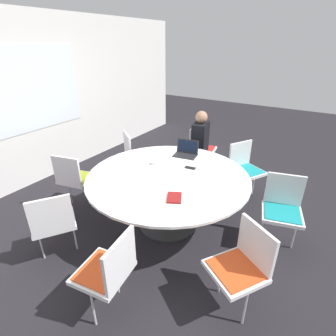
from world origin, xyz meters
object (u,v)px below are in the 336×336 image
object	(u,v)px
chair_7	(245,166)
handbag	(59,213)
coffee_cup	(156,162)
chair_1	(135,152)
spiral_notebook	(174,198)
chair_4	(109,268)
laptop	(186,151)
chair_0	(200,146)
person_0	(201,140)
chair_5	(242,263)
cell_phone	(190,168)
chair_3	(53,220)
chair_2	(74,176)
chair_6	(283,206)

from	to	relation	value
chair_7	handbag	distance (m)	2.78
coffee_cup	handbag	world-z (taller)	coffee_cup
chair_1	spiral_notebook	world-z (taller)	chair_1
chair_1	chair_4	world-z (taller)	same
chair_7	laptop	bearing A→B (deg)	-23.94
chair_0	laptop	world-z (taller)	laptop
person_0	chair_4	bearing A→B (deg)	0.32
chair_5	chair_1	bearing A→B (deg)	0.95
chair_1	spiral_notebook	distance (m)	1.91
spiral_notebook	cell_phone	world-z (taller)	spiral_notebook
chair_5	chair_4	bearing A→B (deg)	68.34
chair_1	chair_3	distance (m)	2.00
chair_3	chair_4	bearing A→B (deg)	-66.33
chair_2	chair_3	size ratio (longest dim) A/B	1.00
chair_1	chair_3	world-z (taller)	same
chair_2	chair_7	size ratio (longest dim) A/B	1.00
chair_2	chair_1	bearing A→B (deg)	67.78
laptop	handbag	size ratio (longest dim) A/B	1.00
chair_6	chair_0	bearing A→B (deg)	-50.90
chair_3	chair_7	distance (m)	2.76
laptop	chair_2	bearing A→B (deg)	-147.98
chair_2	handbag	distance (m)	0.54
chair_3	chair_4	distance (m)	0.98
chair_2	cell_phone	xyz separation A→B (m)	(0.71, -1.46, 0.22)
spiral_notebook	chair_4	bearing A→B (deg)	175.08
chair_0	chair_5	world-z (taller)	same
chair_3	handbag	bearing A→B (deg)	87.28
chair_4	laptop	world-z (taller)	laptop
chair_6	handbag	distance (m)	2.88
chair_3	cell_phone	bearing A→B (deg)	4.38
chair_1	chair_4	distance (m)	2.55
spiral_notebook	handbag	xyz separation A→B (m)	(-0.34, 1.62, -0.61)
chair_1	coffee_cup	distance (m)	1.06
coffee_cup	chair_4	bearing A→B (deg)	-159.69
laptop	cell_phone	world-z (taller)	laptop
chair_0	chair_2	distance (m)	2.25
person_0	cell_phone	xyz separation A→B (m)	(-1.09, -0.36, 0.03)
cell_phone	person_0	bearing A→B (deg)	18.40
chair_7	chair_4	bearing A→B (deg)	21.43
spiral_notebook	handbag	size ratio (longest dim) A/B	0.71
person_0	coffee_cup	distance (m)	1.25
chair_0	coffee_cup	distance (m)	1.49
chair_5	laptop	size ratio (longest dim) A/B	2.43
chair_2	chair_7	xyz separation A→B (m)	(1.62, -1.94, 0.00)
cell_phone	chair_1	bearing A→B (deg)	70.98
chair_0	coffee_cup	bearing A→B (deg)	-8.07
chair_0	chair_4	xyz separation A→B (m)	(-3.00, -0.60, 0.00)
laptop	chair_6	bearing A→B (deg)	-20.79
chair_5	chair_7	world-z (taller)	same
chair_3	coffee_cup	bearing A→B (deg)	17.27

